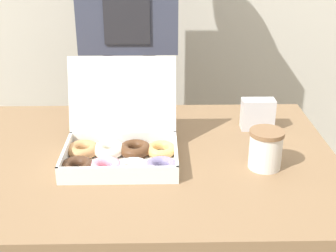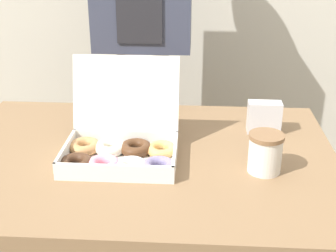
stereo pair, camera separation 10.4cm
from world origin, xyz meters
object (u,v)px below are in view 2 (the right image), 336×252
at_px(napkin_holder, 264,117).
at_px(coffee_cup, 265,153).
at_px(person_customer, 143,38).
at_px(donut_box, 120,147).

bearing_deg(napkin_holder, coffee_cup, -96.49).
relative_size(coffee_cup, person_customer, 0.07).
xyz_separation_m(napkin_holder, person_customer, (-0.45, 0.44, 0.16)).
xyz_separation_m(coffee_cup, person_customer, (-0.42, 0.71, 0.15)).
bearing_deg(coffee_cup, person_customer, 120.46).
relative_size(donut_box, person_customer, 0.20).
bearing_deg(person_customer, coffee_cup, -59.54).
bearing_deg(coffee_cup, napkin_holder, 83.51).
distance_m(coffee_cup, person_customer, 0.84).
relative_size(donut_box, napkin_holder, 3.18).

